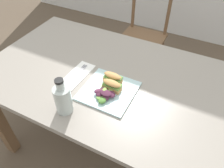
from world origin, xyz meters
TOP-DOWN VIEW (x-y plane):
  - ground_plane at (0.00, 0.00)m, footprint 9.53×9.53m
  - dining_table at (-0.08, -0.10)m, footprint 1.42×0.87m
  - chair_wooden_far at (-0.18, 0.84)m, footprint 0.40×0.40m
  - plate_lunch at (0.00, -0.21)m, footprint 0.27×0.27m
  - sandwich_half_front at (0.01, -0.20)m, footprint 0.10×0.06m
  - sandwich_half_back at (-0.01, -0.14)m, footprint 0.10×0.06m
  - salad_mixed_greens at (0.00, -0.26)m, footprint 0.12×0.14m
  - napkin_folded at (-0.22, -0.18)m, footprint 0.11×0.24m
  - fork_on_napkin at (-0.22, -0.16)m, footprint 0.03×0.19m
  - bottle_cold_brew at (-0.13, -0.42)m, footprint 0.08×0.08m

SIDE VIEW (x-z plane):
  - ground_plane at x=0.00m, z-range 0.00..0.00m
  - chair_wooden_far at x=-0.18m, z-range 0.01..0.88m
  - dining_table at x=-0.08m, z-range 0.25..0.99m
  - napkin_folded at x=-0.22m, z-range 0.74..0.74m
  - plate_lunch at x=0.00m, z-range 0.74..0.75m
  - fork_on_napkin at x=-0.22m, z-range 0.74..0.75m
  - salad_mixed_greens at x=0.00m, z-range 0.75..0.78m
  - sandwich_half_front at x=0.01m, z-range 0.75..0.81m
  - sandwich_half_back at x=-0.01m, z-range 0.75..0.81m
  - bottle_cold_brew at x=-0.13m, z-range 0.71..0.90m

